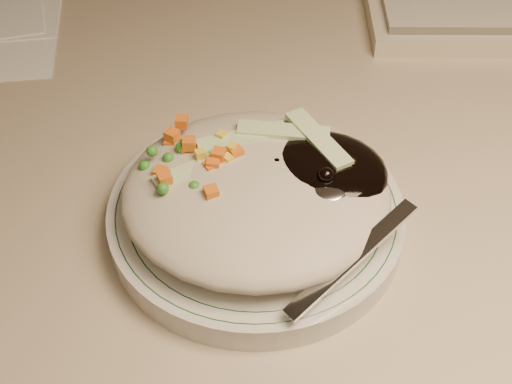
{
  "coord_description": "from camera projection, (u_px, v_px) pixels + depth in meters",
  "views": [
    {
      "loc": [
        -0.04,
        0.83,
        1.14
      ],
      "look_at": [
        -0.04,
        1.18,
        0.78
      ],
      "focal_mm": 50.0,
      "sensor_mm": 36.0,
      "label": 1
    }
  ],
  "objects": [
    {
      "name": "plate_rim",
      "position": [
        256.0,
        207.0,
        0.52
      ],
      "size": [
        0.21,
        0.21,
        0.0
      ],
      "color": "#144723",
      "rests_on": "plate"
    },
    {
      "name": "desk",
      "position": [
        295.0,
        213.0,
        0.82
      ],
      "size": [
        1.4,
        0.7,
        0.74
      ],
      "color": "tan",
      "rests_on": "ground"
    },
    {
      "name": "meal",
      "position": [
        262.0,
        187.0,
        0.51
      ],
      "size": [
        0.2,
        0.19,
        0.05
      ],
      "color": "#B0A58E",
      "rests_on": "plate"
    },
    {
      "name": "plate",
      "position": [
        256.0,
        216.0,
        0.53
      ],
      "size": [
        0.22,
        0.22,
        0.02
      ],
      "primitive_type": "cylinder",
      "color": "silver",
      "rests_on": "desk"
    }
  ]
}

